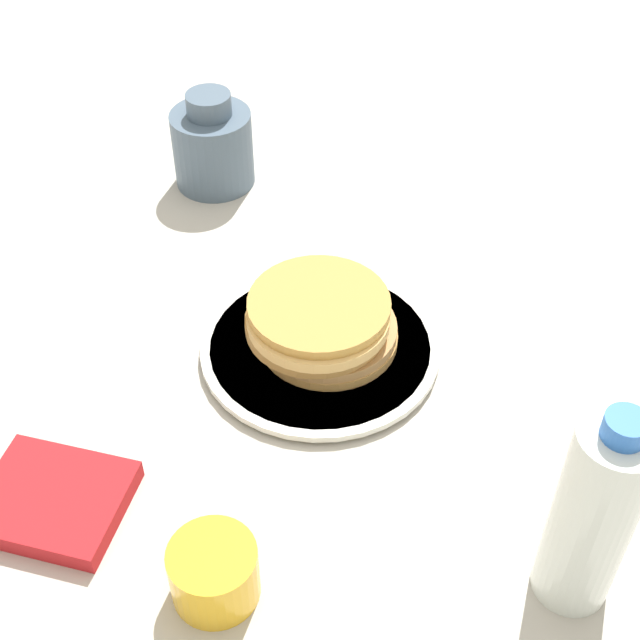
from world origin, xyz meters
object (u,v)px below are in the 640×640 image
Objects in this scene: cream_jug at (213,145)px; water_bottle_near at (593,515)px; plate at (320,348)px; pancake_stack at (321,322)px; juice_glass at (214,573)px.

water_bottle_near is at bearing -33.66° from cream_jug.
cream_jug is at bearing 146.34° from water_bottle_near.
plate is 1.19× the size of water_bottle_near.
cream_jug reaches higher than pancake_stack.
cream_jug is (-0.30, 0.51, 0.03)m from juice_glass.
pancake_stack is 2.13× the size of juice_glass.
pancake_stack is at bearing -40.34° from cream_jug.
pancake_stack is 0.29m from juice_glass.
pancake_stack is 0.34m from cream_jug.
plate is 1.99× the size of cream_jug.
water_bottle_near is (0.31, -0.16, 0.06)m from pancake_stack.
plate is 0.35m from cream_jug.
cream_jug is (-0.26, 0.22, 0.05)m from plate.
water_bottle_near is at bearing -26.59° from plate.
water_bottle_near reaches higher than juice_glass.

